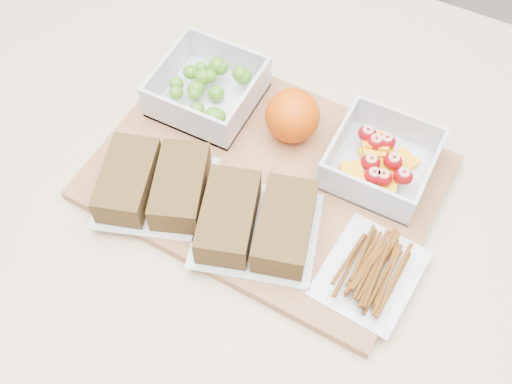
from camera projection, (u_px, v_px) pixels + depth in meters
counter at (255, 320)px, 1.20m from camera, size 1.20×0.90×0.90m
cutting_board at (266, 178)px, 0.82m from camera, size 0.43×0.32×0.02m
grape_container at (209, 89)px, 0.86m from camera, size 0.13×0.13×0.05m
fruit_container at (381, 162)px, 0.80m from camera, size 0.12×0.12×0.05m
orange at (293, 116)px, 0.82m from camera, size 0.07×0.07×0.07m
sandwich_bag_left at (154, 184)px, 0.78m from camera, size 0.17×0.16×0.04m
sandwich_bag_center at (257, 222)px, 0.75m from camera, size 0.18×0.17×0.04m
pretzel_bag at (372, 268)px, 0.73m from camera, size 0.11×0.13×0.03m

